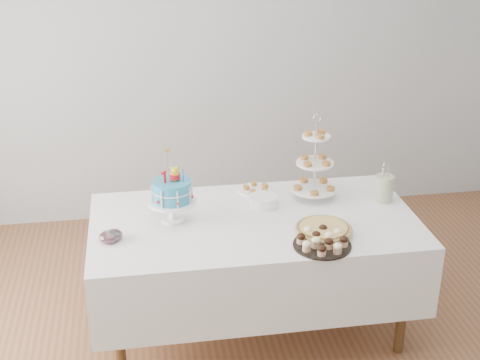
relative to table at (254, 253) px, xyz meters
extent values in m
plane|color=brown|center=(0.00, -0.30, -0.54)|extent=(5.00, 5.00, 0.00)
cube|color=#ADB0B3|center=(0.00, 1.70, 0.81)|extent=(5.00, 0.04, 2.70)
cube|color=white|center=(0.00, 0.00, 0.00)|extent=(1.92, 1.02, 0.45)
cylinder|color=#53351C|center=(-0.82, -0.37, -0.21)|extent=(0.06, 0.06, 0.67)
cylinder|color=#53351C|center=(0.82, -0.37, -0.21)|extent=(0.06, 0.06, 0.67)
cylinder|color=#53351C|center=(-0.82, 0.37, -0.21)|extent=(0.06, 0.06, 0.67)
cylinder|color=#53351C|center=(0.82, 0.37, -0.21)|extent=(0.06, 0.06, 0.67)
cylinder|color=teal|center=(-0.47, 0.06, 0.42)|extent=(0.22, 0.22, 0.12)
torus|color=silver|center=(-0.47, 0.06, 0.43)|extent=(0.24, 0.24, 0.01)
cube|color=red|center=(-0.51, 0.04, 0.52)|extent=(0.02, 0.02, 0.07)
cylinder|color=blue|center=(-0.41, 0.04, 0.52)|extent=(0.01, 0.01, 0.07)
cylinder|color=silver|center=(-0.49, 0.09, 0.57)|extent=(0.00, 0.00, 0.17)
cylinder|color=gold|center=(-0.49, 0.09, 0.66)|extent=(0.04, 0.04, 0.01)
cylinder|color=black|center=(0.31, -0.37, 0.23)|extent=(0.32, 0.32, 0.01)
ellipsoid|color=black|center=(0.25, -0.37, 0.28)|extent=(0.05, 0.05, 0.04)
ellipsoid|color=#FFF4C5|center=(0.37, -0.37, 0.28)|extent=(0.05, 0.05, 0.04)
cylinder|color=tan|center=(0.35, -0.25, 0.25)|extent=(0.31, 0.31, 0.04)
cylinder|color=tan|center=(0.35, -0.25, 0.27)|extent=(0.27, 0.27, 0.02)
torus|color=tan|center=(0.35, -0.25, 0.27)|extent=(0.33, 0.33, 0.02)
cylinder|color=silver|center=(0.42, 0.24, 0.48)|extent=(0.01, 0.01, 0.51)
cylinder|color=white|center=(0.42, 0.24, 0.29)|extent=(0.28, 0.28, 0.01)
cylinder|color=white|center=(0.42, 0.24, 0.46)|extent=(0.23, 0.23, 0.01)
cylinder|color=white|center=(0.42, 0.24, 0.63)|extent=(0.17, 0.17, 0.01)
torus|color=silver|center=(0.42, 0.24, 0.75)|extent=(0.05, 0.01, 0.05)
cylinder|color=white|center=(0.09, 0.16, 0.26)|extent=(0.17, 0.17, 0.07)
cylinder|color=white|center=(0.08, 0.39, 0.23)|extent=(0.23, 0.23, 0.01)
ellipsoid|color=silver|center=(-0.81, -0.12, 0.26)|extent=(0.10, 0.10, 0.06)
cylinder|color=#560716|center=(-0.81, -0.12, 0.25)|extent=(0.07, 0.07, 0.03)
ellipsoid|color=silver|center=(-0.84, -0.14, 0.26)|extent=(0.11, 0.11, 0.07)
cylinder|color=#560716|center=(-0.84, -0.14, 0.25)|extent=(0.08, 0.08, 0.03)
cylinder|color=silver|center=(0.84, 0.12, 0.31)|extent=(0.11, 0.11, 0.17)
cylinder|color=silver|center=(0.90, 0.13, 0.32)|extent=(0.01, 0.01, 0.09)
camera|label=1|loc=(-0.64, -3.44, 2.03)|focal=50.00mm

